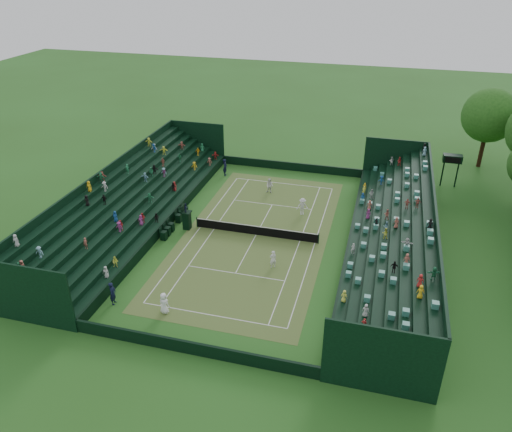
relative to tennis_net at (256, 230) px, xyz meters
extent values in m
plane|color=#27571B|center=(0.00, 0.00, -0.53)|extent=(160.00, 160.00, 0.00)
cube|color=#2D6E24|center=(0.00, 0.00, -0.52)|extent=(12.97, 26.77, 0.01)
cube|color=black|center=(0.00, 15.88, -0.03)|extent=(17.17, 0.20, 1.00)
cube|color=black|center=(0.00, -15.88, -0.03)|extent=(17.17, 0.20, 1.00)
cube|color=black|center=(8.48, 0.00, -0.03)|extent=(0.20, 31.77, 1.00)
cube|color=black|center=(-8.48, 0.00, -0.03)|extent=(0.20, 31.77, 1.00)
cube|color=black|center=(8.98, 0.00, -0.03)|extent=(0.80, 32.00, 1.00)
cube|color=black|center=(9.79, 0.00, 0.20)|extent=(0.80, 32.00, 1.45)
cube|color=black|center=(10.58, 0.00, 0.42)|extent=(0.80, 32.00, 1.90)
cube|color=black|center=(11.38, 0.00, 0.65)|extent=(0.80, 32.00, 2.35)
cube|color=black|center=(12.18, 0.00, 0.87)|extent=(0.80, 32.00, 2.80)
cube|color=black|center=(12.98, 0.00, 1.10)|extent=(0.80, 32.00, 3.25)
cube|color=black|center=(13.79, 0.00, 1.32)|extent=(0.80, 32.00, 3.70)
cube|color=black|center=(14.59, 0.00, 1.55)|extent=(0.80, 32.00, 4.15)
cube|color=black|center=(15.08, 0.00, 1.92)|extent=(0.20, 32.00, 4.90)
cube|color=black|center=(-8.98, 0.00, -0.03)|extent=(0.80, 32.00, 1.00)
cube|color=black|center=(-9.79, 0.00, 0.20)|extent=(0.80, 32.00, 1.45)
cube|color=black|center=(-10.58, 0.00, 0.42)|extent=(0.80, 32.00, 1.90)
cube|color=black|center=(-11.38, 0.00, 0.65)|extent=(0.80, 32.00, 2.35)
cube|color=black|center=(-12.18, 0.00, 0.87)|extent=(0.80, 32.00, 2.80)
cube|color=black|center=(-12.98, 0.00, 1.10)|extent=(0.80, 32.00, 3.25)
cube|color=black|center=(-13.79, 0.00, 1.32)|extent=(0.80, 32.00, 3.70)
cube|color=black|center=(-14.59, 0.00, 1.55)|extent=(0.80, 32.00, 4.15)
cube|color=black|center=(-15.08, 0.00, 1.92)|extent=(0.20, 32.00, 4.90)
cylinder|color=black|center=(-5.79, 0.00, 0.00)|extent=(0.10, 0.10, 1.06)
cylinder|color=black|center=(5.79, 0.00, 0.00)|extent=(0.10, 0.10, 1.06)
cube|color=black|center=(0.00, 0.00, -0.07)|extent=(11.57, 0.02, 0.86)
cube|color=white|center=(0.00, 0.00, 0.40)|extent=(11.57, 0.04, 0.07)
cylinder|color=black|center=(17.00, 16.00, 0.97)|extent=(0.16, 0.16, 3.00)
cylinder|color=black|center=(18.50, 16.00, 0.97)|extent=(0.16, 0.16, 3.00)
cube|color=black|center=(17.75, 16.00, 2.77)|extent=(2.00, 1.00, 0.80)
cylinder|color=black|center=(21.76, 23.04, 1.19)|extent=(0.50, 0.50, 3.43)
sphere|color=#1E4D16|center=(21.76, 23.04, 5.84)|extent=(6.27, 6.27, 6.27)
cube|color=black|center=(-6.58, -0.52, 0.32)|extent=(0.66, 0.66, 1.70)
cube|color=black|center=(-6.58, -0.52, 1.22)|extent=(0.85, 0.85, 0.09)
cube|color=black|center=(-6.91, -0.52, 1.55)|extent=(0.08, 0.85, 0.66)
imported|color=black|center=(-6.58, -0.52, 1.70)|extent=(0.44, 0.50, 0.88)
cube|color=black|center=(-7.86, -2.95, -0.11)|extent=(0.52, 0.52, 0.83)
cube|color=black|center=(-8.12, -2.95, 0.41)|extent=(0.06, 0.52, 0.52)
cube|color=black|center=(-7.86, -2.15, -0.11)|extent=(0.52, 0.52, 0.83)
cube|color=black|center=(-8.12, -2.15, 0.41)|extent=(0.06, 0.52, 0.52)
cube|color=black|center=(-7.86, -1.35, -0.11)|extent=(0.52, 0.52, 0.83)
cube|color=black|center=(-8.12, -1.35, 0.41)|extent=(0.06, 0.52, 0.52)
cube|color=black|center=(-7.86, 0.45, -0.11)|extent=(0.52, 0.52, 0.83)
cube|color=black|center=(-8.12, 0.45, 0.41)|extent=(0.06, 0.52, 0.52)
cube|color=black|center=(-7.86, 1.25, -0.11)|extent=(0.52, 0.52, 0.83)
cube|color=black|center=(-8.12, 1.25, 0.41)|extent=(0.06, 0.52, 0.52)
cube|color=black|center=(-7.86, 2.05, -0.11)|extent=(0.52, 0.52, 0.83)
cube|color=black|center=(-8.12, 2.05, 0.41)|extent=(0.06, 0.52, 0.52)
imported|color=white|center=(-3.47, -12.48, 0.33)|extent=(0.94, 0.74, 1.70)
imported|color=white|center=(2.73, -4.73, 0.28)|extent=(0.70, 0.66, 1.61)
imported|color=white|center=(-0.96, 9.15, 0.29)|extent=(0.87, 0.73, 1.63)
imported|color=silver|center=(3.35, 5.16, 0.35)|extent=(1.29, 0.99, 1.76)
imported|color=black|center=(-7.08, 12.39, 0.48)|extent=(0.63, 0.82, 2.02)
imported|color=black|center=(-7.56, -12.48, 0.40)|extent=(0.54, 0.74, 1.85)
camera|label=1|loc=(10.40, -38.36, 22.77)|focal=35.00mm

